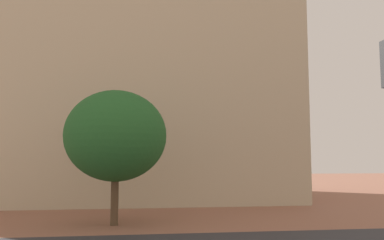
% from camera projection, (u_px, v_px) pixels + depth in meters
% --- Properties ---
extents(landmark_building, '(25.01, 14.03, 35.56)m').
position_uv_depth(landmark_building, '(110.00, 53.00, 29.70)').
color(landmark_building, beige).
rests_on(landmark_building, ground_plane).
extents(tree_curb_far, '(4.31, 4.31, 5.68)m').
position_uv_depth(tree_curb_far, '(116.00, 136.00, 16.98)').
color(tree_curb_far, brown).
rests_on(tree_curb_far, ground_plane).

